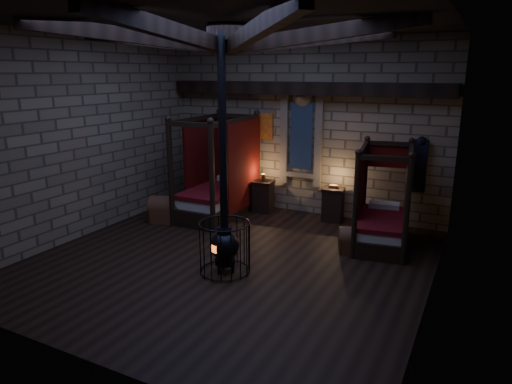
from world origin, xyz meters
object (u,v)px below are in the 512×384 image
at_px(trunk_left, 169,210).
at_px(stove, 225,241).
at_px(bed_right, 382,220).
at_px(bed_left, 219,191).
at_px(trunk_right, 357,241).

relative_size(trunk_left, stove, 0.24).
relative_size(bed_right, stove, 0.50).
height_order(bed_left, trunk_right, bed_left).
xyz_separation_m(bed_right, stove, (-2.13, -2.68, 0.09)).
bearing_deg(trunk_left, stove, -56.35).
distance_m(bed_left, trunk_right, 3.80).
xyz_separation_m(trunk_right, stove, (-1.82, -1.97, 0.35)).
relative_size(bed_right, trunk_right, 2.52).
xyz_separation_m(bed_left, trunk_right, (3.68, -0.86, -0.36)).
xyz_separation_m(trunk_left, stove, (2.63, -1.82, 0.30)).
relative_size(bed_left, trunk_left, 2.42).
bearing_deg(stove, trunk_right, 65.47).
xyz_separation_m(bed_left, bed_right, (3.99, -0.15, -0.10)).
bearing_deg(trunk_left, bed_left, 30.88).
relative_size(bed_left, bed_right, 1.17).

